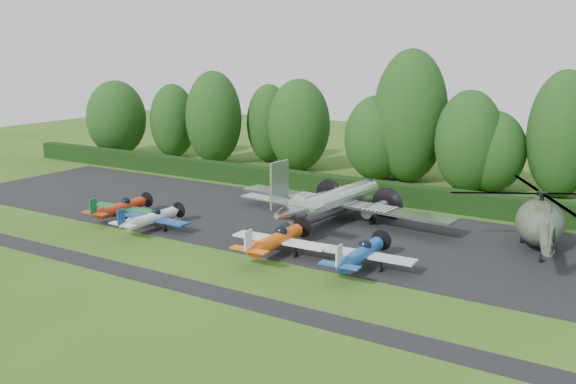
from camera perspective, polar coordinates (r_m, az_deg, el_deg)
The scene contains 21 objects.
ground at distance 46.94m, azimuth -6.52°, elevation -5.48°, with size 160.00×160.00×0.00m, color #2D5618.
apron at distance 54.77m, azimuth -0.04°, elevation -2.71°, with size 70.00×18.00×0.01m, color black.
taxiway_verge at distance 42.68m, azimuth -11.55°, elevation -7.56°, with size 70.00×2.00×0.00m, color black.
hedgerow at distance 64.08m, azimuth 5.16°, elevation -0.46°, with size 90.00×1.60×2.00m, color black.
transport_plane at distance 54.33m, azimuth 4.10°, elevation -0.87°, with size 20.61×15.80×6.60m.
light_plane_red at distance 57.30m, azimuth -14.59°, elevation -1.33°, with size 6.66×7.00×2.56m.
light_plane_white at distance 53.24m, azimuth -12.04°, elevation -2.29°, with size 6.54×6.88×2.51m.
light_plane_orange at distance 45.90m, azimuth -1.00°, elevation -4.27°, with size 7.44×7.82×2.86m.
light_plane_blue at distance 43.28m, azimuth 6.54°, elevation -5.49°, with size 7.16×7.52×2.75m.
helicopter at distance 50.82m, azimuth 21.49°, elevation -2.19°, with size 13.27×15.54×4.27m.
tree_1 at distance 76.76m, azimuth 0.97°, elevation 5.96°, with size 7.48×7.48×10.98m.
tree_3 at distance 72.21m, azimuth 7.89°, elevation 4.79°, with size 7.18×7.18×9.44m.
tree_4 at distance 68.12m, azimuth 23.24°, elevation 4.71°, with size 6.74×6.74×12.58m.
tree_5 at distance 87.65m, azimuth -10.19°, elevation 6.24°, with size 6.08×6.08×9.83m.
tree_6 at distance 82.02m, azimuth -6.62°, elevation 6.58°, with size 7.09×7.09×11.73m.
tree_7 at distance 68.09m, azimuth 15.76°, elevation 4.36°, with size 6.87×6.87×10.44m.
tree_8 at distance 71.33m, azimuth 10.81°, elevation 6.62°, with size 8.09×8.09×14.49m.
tree_9 at distance 90.68m, azimuth -15.01°, elevation 6.35°, with size 7.99×7.99×10.21m.
tree_11 at distance 82.73m, azimuth -1.72°, elevation 6.12°, with size 5.71×5.71×10.02m.
tree_12 at distance 74.01m, azimuth 10.41°, elevation 4.99°, with size 5.85×5.85×9.71m.
tree_13 at distance 68.83m, azimuth 17.67°, elevation 3.46°, with size 6.83×6.83×8.37m.
Camera 1 is at (27.86, -34.80, 14.71)m, focal length 40.00 mm.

